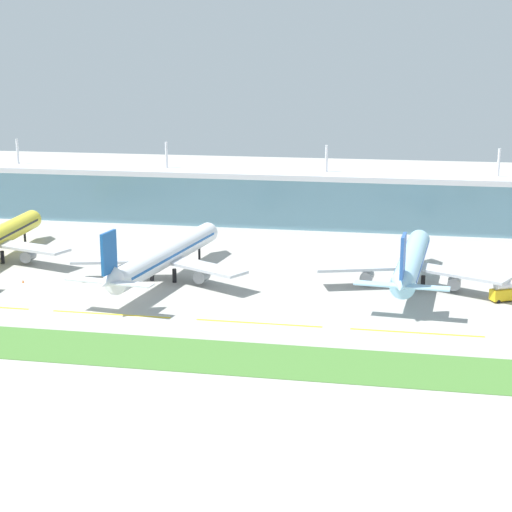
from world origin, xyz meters
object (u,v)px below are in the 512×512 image
object	(u,v)px
safety_cone_left_wingtip	(23,281)
airliner_near_middle	(165,256)
airliner_far_middle	(411,262)
fuel_truck	(505,292)

from	to	relation	value
safety_cone_left_wingtip	airliner_near_middle	bearing A→B (deg)	14.94
airliner_near_middle	airliner_far_middle	size ratio (longest dim) A/B	1.13
airliner_far_middle	airliner_near_middle	bearing A→B (deg)	-175.40
fuel_truck	safety_cone_left_wingtip	world-z (taller)	fuel_truck
airliner_near_middle	safety_cone_left_wingtip	world-z (taller)	airliner_near_middle
airliner_far_middle	fuel_truck	distance (m)	23.94
airliner_near_middle	airliner_far_middle	xyz separation A→B (m)	(62.80, 5.05, -0.01)
airliner_near_middle	safety_cone_left_wingtip	xyz separation A→B (m)	(-35.38, -9.44, -6.10)
fuel_truck	airliner_far_middle	bearing A→B (deg)	159.44
airliner_near_middle	fuel_truck	bearing A→B (deg)	-2.18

